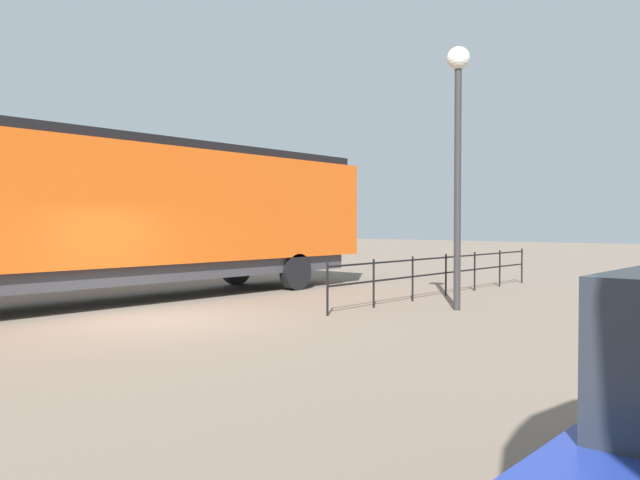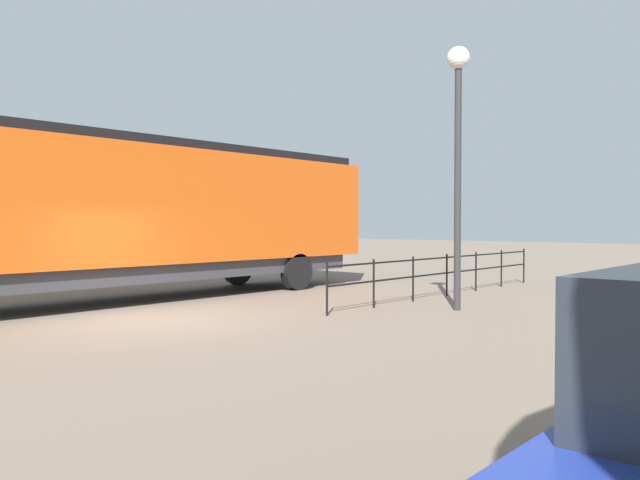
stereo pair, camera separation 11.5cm
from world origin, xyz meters
name	(u,v)px [view 1 (the left image)]	position (x,y,z in m)	size (l,w,h in m)	color
ground_plane	(154,321)	(0.00, 0.00, 0.00)	(120.00, 120.00, 0.00)	#756656
locomotive	(143,211)	(-3.30, 1.93, 2.33)	(2.99, 15.70, 4.16)	#D15114
lamp_post	(458,123)	(3.93, 5.54, 4.33)	(0.53, 0.53, 6.06)	#2D2D2D
platform_fence	(446,269)	(2.25, 7.97, 0.75)	(0.05, 10.24, 1.16)	black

